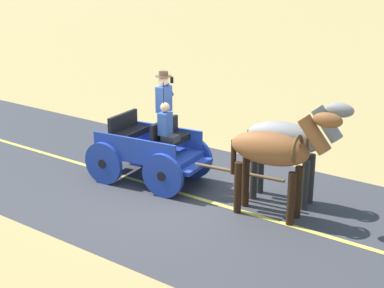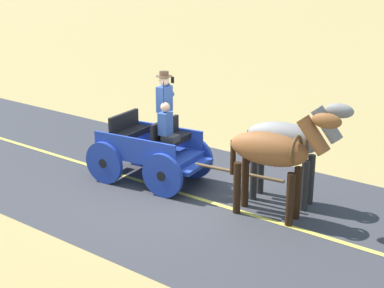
{
  "view_description": "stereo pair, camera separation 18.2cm",
  "coord_description": "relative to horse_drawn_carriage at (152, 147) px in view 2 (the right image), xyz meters",
  "views": [
    {
      "loc": [
        8.66,
        6.82,
        4.69
      ],
      "look_at": [
        -0.18,
        0.35,
        1.1
      ],
      "focal_mm": 51.78,
      "sensor_mm": 36.0,
      "label": 1
    },
    {
      "loc": [
        8.55,
        6.97,
        4.69
      ],
      "look_at": [
        -0.18,
        0.35,
        1.1
      ],
      "focal_mm": 51.78,
      "sensor_mm": 36.0,
      "label": 2
    }
  ],
  "objects": [
    {
      "name": "road_surface",
      "position": [
        0.2,
        0.77,
        -0.81
      ],
      "size": [
        5.85,
        160.0,
        0.01
      ],
      "primitive_type": "cube",
      "color": "#38383D",
      "rests_on": "ground"
    },
    {
      "name": "road_centre_stripe",
      "position": [
        0.2,
        0.77,
        -0.81
      ],
      "size": [
        0.12,
        160.0,
        0.0
      ],
      "primitive_type": "cube",
      "color": "#DBCC4C",
      "rests_on": "road_surface"
    },
    {
      "name": "ground_plane",
      "position": [
        0.2,
        0.77,
        -0.82
      ],
      "size": [
        200.0,
        200.0,
        0.0
      ],
      "primitive_type": "plane",
      "color": "tan"
    },
    {
      "name": "horse_near_side",
      "position": [
        -0.76,
        2.96,
        0.51
      ],
      "size": [
        0.75,
        2.15,
        2.21
      ],
      "color": "gray",
      "rests_on": "ground"
    },
    {
      "name": "horse_drawn_carriage",
      "position": [
        0.0,
        0.0,
        0.0
      ],
      "size": [
        1.69,
        4.51,
        2.5
      ],
      "color": "#1E3899",
      "rests_on": "ground"
    },
    {
      "name": "horse_off_side",
      "position": [
        0.03,
        3.06,
        0.51
      ],
      "size": [
        0.73,
        2.14,
        2.21
      ],
      "color": "brown",
      "rests_on": "ground"
    }
  ]
}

